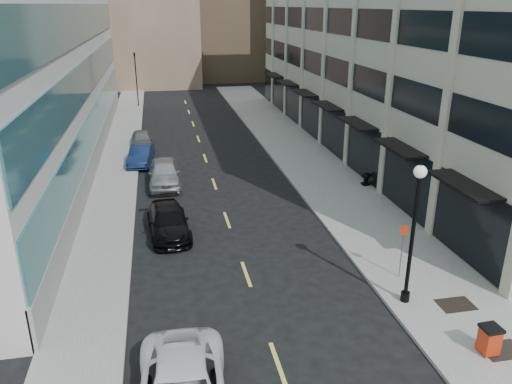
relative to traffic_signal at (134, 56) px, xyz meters
name	(u,v)px	position (x,y,z in m)	size (l,w,h in m)	color
sidewalk_right	(322,176)	(13.00, -28.00, -5.64)	(5.00, 80.00, 0.15)	gray
sidewalk_left	(113,189)	(-1.00, -28.00, -5.64)	(3.00, 80.00, 0.15)	gray
building_right	(414,33)	(22.44, -21.01, 3.28)	(15.30, 46.50, 18.25)	#BCB49F
skyline_tan_far	(83,5)	(-8.50, 30.00, 5.28)	(12.00, 14.00, 22.00)	#987963
skyline_stone	(295,12)	(23.50, 18.00, 4.28)	(10.00, 14.00, 20.00)	#BCB49F
grate_mid	(502,350)	(13.10, -47.00, -5.56)	(1.40, 1.00, 0.01)	black
grate_far	(456,305)	(13.10, -44.20, -5.56)	(1.40, 1.00, 0.01)	black
road_centerline	(220,200)	(5.50, -31.00, -5.71)	(0.15, 68.20, 0.01)	#D8CC4C
traffic_signal	(134,56)	(0.00, 0.00, 0.00)	(0.66, 0.66, 6.98)	black
car_black_pickup	(168,221)	(2.30, -35.17, -5.02)	(1.97, 4.83, 1.40)	black
car_silver_sedan	(164,173)	(2.30, -27.63, -4.87)	(2.01, 4.98, 1.70)	#9DA1A6
car_blue_sedan	(141,155)	(0.70, -22.64, -5.01)	(1.49, 4.28, 1.41)	#14244B
car_grey_sedan	(142,140)	(0.70, -18.05, -5.00)	(1.69, 4.19, 1.43)	slate
trash_bin	(489,339)	(12.52, -47.00, -5.01)	(0.66, 0.73, 1.03)	red
lamppost	(414,223)	(11.27, -43.54, -2.18)	(0.48, 0.48, 5.77)	black
sign_post	(403,242)	(11.90, -41.76, -3.91)	(0.29, 0.14, 2.60)	slate
urn_planter	(366,177)	(15.10, -30.50, -5.05)	(0.61, 0.61, 0.85)	black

